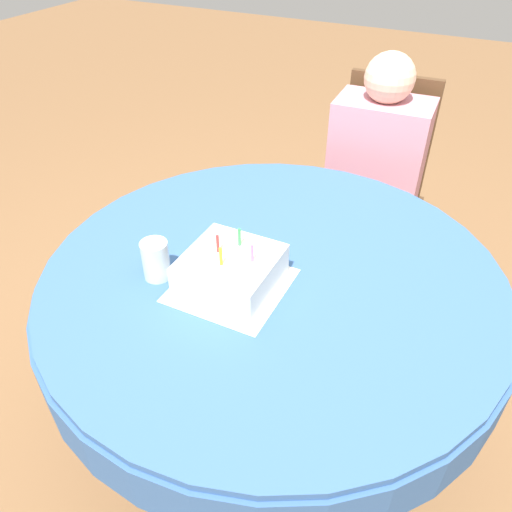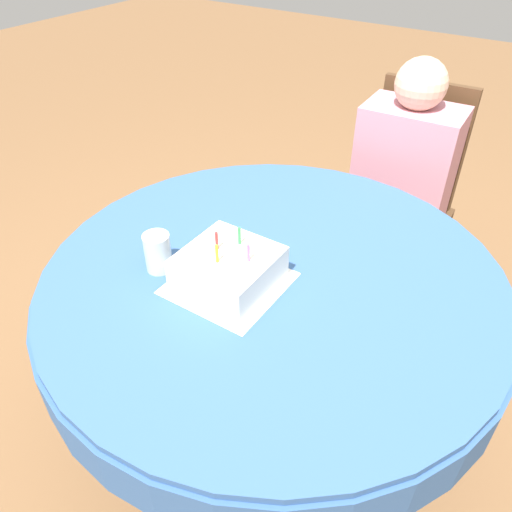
{
  "view_description": "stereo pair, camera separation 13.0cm",
  "coord_description": "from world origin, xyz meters",
  "px_view_note": "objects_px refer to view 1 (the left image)",
  "views": [
    {
      "loc": [
        0.42,
        -0.96,
        1.59
      ],
      "look_at": [
        -0.03,
        -0.03,
        0.8
      ],
      "focal_mm": 35.0,
      "sensor_mm": 36.0,
      "label": 1
    },
    {
      "loc": [
        0.54,
        -0.89,
        1.59
      ],
      "look_at": [
        -0.03,
        -0.03,
        0.8
      ],
      "focal_mm": 35.0,
      "sensor_mm": 36.0,
      "label": 2
    }
  ],
  "objects_px": {
    "birthday_cake": "(231,271)",
    "drinking_glass": "(156,260)",
    "person": "(375,166)",
    "chair": "(375,188)"
  },
  "relations": [
    {
      "from": "chair",
      "to": "drinking_glass",
      "type": "distance_m",
      "value": 1.21
    },
    {
      "from": "chair",
      "to": "person",
      "type": "relative_size",
      "value": 0.88
    },
    {
      "from": "birthday_cake",
      "to": "drinking_glass",
      "type": "bearing_deg",
      "value": -164.97
    },
    {
      "from": "birthday_cake",
      "to": "drinking_glass",
      "type": "distance_m",
      "value": 0.2
    },
    {
      "from": "person",
      "to": "birthday_cake",
      "type": "distance_m",
      "value": 1.0
    },
    {
      "from": "person",
      "to": "drinking_glass",
      "type": "xyz_separation_m",
      "value": [
        -0.31,
        -1.04,
        0.14
      ]
    },
    {
      "from": "person",
      "to": "birthday_cake",
      "type": "height_order",
      "value": "person"
    },
    {
      "from": "chair",
      "to": "person",
      "type": "xyz_separation_m",
      "value": [
        0.0,
        -0.1,
        0.15
      ]
    },
    {
      "from": "chair",
      "to": "person",
      "type": "bearing_deg",
      "value": -90.0
    },
    {
      "from": "birthday_cake",
      "to": "chair",
      "type": "bearing_deg",
      "value": 84.06
    }
  ]
}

